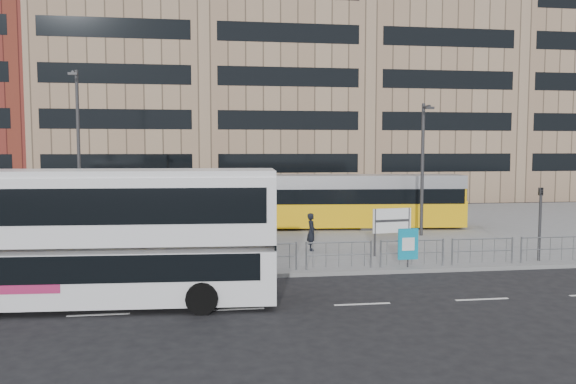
{
  "coord_description": "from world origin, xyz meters",
  "views": [
    {
      "loc": [
        -2.74,
        -20.79,
        4.91
      ],
      "look_at": [
        1.06,
        6.0,
        2.77
      ],
      "focal_mm": 35.0,
      "sensor_mm": 36.0,
      "label": 1
    }
  ],
  "objects": [
    {
      "name": "ground",
      "position": [
        0.0,
        0.0,
        0.0
      ],
      "size": [
        120.0,
        120.0,
        0.0
      ],
      "primitive_type": "plane",
      "color": "black",
      "rests_on": "ground"
    },
    {
      "name": "plaza",
      "position": [
        0.0,
        12.0,
        0.07
      ],
      "size": [
        64.0,
        24.0,
        0.15
      ],
      "primitive_type": "cube",
      "color": "slate",
      "rests_on": "ground"
    },
    {
      "name": "kerb",
      "position": [
        0.0,
        0.05,
        0.07
      ],
      "size": [
        64.0,
        0.25,
        0.17
      ],
      "primitive_type": "cube",
      "color": "gray",
      "rests_on": "ground"
    },
    {
      "name": "building_row",
      "position": [
        1.55,
        34.27,
        12.91
      ],
      "size": [
        70.4,
        18.4,
        31.2
      ],
      "color": "maroon",
      "rests_on": "ground"
    },
    {
      "name": "pedestrian_barrier",
      "position": [
        2.0,
        0.5,
        0.98
      ],
      "size": [
        32.07,
        0.07,
        1.1
      ],
      "color": "gray",
      "rests_on": "plaza"
    },
    {
      "name": "road_markings",
      "position": [
        1.0,
        -4.0,
        0.01
      ],
      "size": [
        62.0,
        0.12,
        0.01
      ],
      "primitive_type": "cube",
      "color": "white",
      "rests_on": "ground"
    },
    {
      "name": "double_decker_bus",
      "position": [
        -5.98,
        -2.98,
        2.29
      ],
      "size": [
        10.7,
        3.17,
        4.23
      ],
      "rotation": [
        0.0,
        0.0,
        -0.06
      ],
      "color": "white",
      "rests_on": "ground"
    },
    {
      "name": "tram",
      "position": [
        -1.11,
        12.16,
        1.73
      ],
      "size": [
        26.86,
        5.01,
        3.15
      ],
      "rotation": [
        0.0,
        0.0,
        -0.09
      ],
      "color": "#EEAF0C",
      "rests_on": "plaza"
    },
    {
      "name": "station_sign",
      "position": [
        5.27,
        2.92,
        1.6
      ],
      "size": [
        1.81,
        0.31,
        2.09
      ],
      "rotation": [
        0.0,
        0.0,
        0.13
      ],
      "color": "#2D2D30",
      "rests_on": "plaza"
    },
    {
      "name": "ad_panel",
      "position": [
        5.09,
        0.4,
        1.06
      ],
      "size": [
        0.83,
        0.09,
        1.56
      ],
      "rotation": [
        0.0,
        0.0,
        0.03
      ],
      "color": "#2D2D30",
      "rests_on": "plaza"
    },
    {
      "name": "pedestrian",
      "position": [
        1.94,
        4.51,
        1.02
      ],
      "size": [
        0.47,
        0.67,
        1.74
      ],
      "primitive_type": "imported",
      "rotation": [
        0.0,
        0.0,
        1.49
      ],
      "color": "black",
      "rests_on": "plaza"
    },
    {
      "name": "traffic_light_east",
      "position": [
        11.03,
        0.87,
        2.12
      ],
      "size": [
        0.17,
        0.2,
        3.1
      ],
      "rotation": [
        0.0,
        0.0,
        0.03
      ],
      "color": "#2D2D30",
      "rests_on": "plaza"
    },
    {
      "name": "lamp_post_west",
      "position": [
        -9.64,
        10.61,
        4.96
      ],
      "size": [
        0.45,
        1.04,
        8.87
      ],
      "color": "#2D2D30",
      "rests_on": "plaza"
    },
    {
      "name": "lamp_post_east",
      "position": [
        8.69,
        8.08,
        4.08
      ],
      "size": [
        0.45,
        1.04,
        7.12
      ],
      "color": "#2D2D30",
      "rests_on": "plaza"
    }
  ]
}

